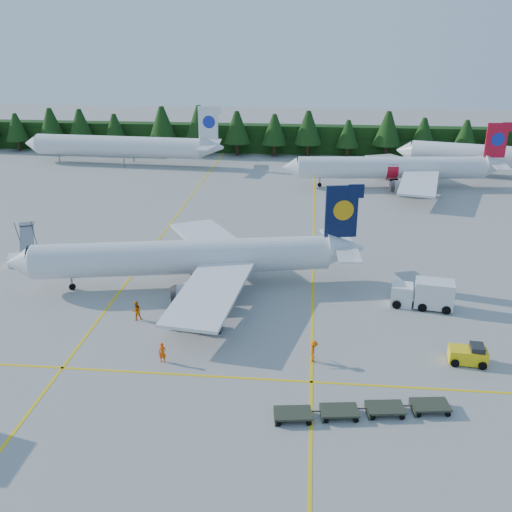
# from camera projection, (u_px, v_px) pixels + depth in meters

# --- Properties ---
(ground) EXTENTS (320.00, 320.00, 0.00)m
(ground) POSITION_uv_depth(u_px,v_px,m) (244.00, 339.00, 50.10)
(ground) COLOR gray
(ground) RESTS_ON ground
(taxi_stripe_a) EXTENTS (0.25, 120.00, 0.01)m
(taxi_stripe_a) POSITION_uv_depth(u_px,v_px,m) (150.00, 251.00, 69.87)
(taxi_stripe_a) COLOR yellow
(taxi_stripe_a) RESTS_ON ground
(taxi_stripe_b) EXTENTS (0.25, 120.00, 0.01)m
(taxi_stripe_b) POSITION_uv_depth(u_px,v_px,m) (313.00, 257.00, 68.04)
(taxi_stripe_b) COLOR yellow
(taxi_stripe_b) RESTS_ON ground
(taxi_stripe_cross) EXTENTS (80.00, 0.25, 0.01)m
(taxi_stripe_cross) POSITION_uv_depth(u_px,v_px,m) (235.00, 378.00, 44.56)
(taxi_stripe_cross) COLOR yellow
(taxi_stripe_cross) RESTS_ON ground
(treeline_hedge) EXTENTS (220.00, 4.00, 6.00)m
(treeline_hedge) POSITION_uv_depth(u_px,v_px,m) (288.00, 139.00, 124.79)
(treeline_hedge) COLOR black
(treeline_hedge) RESTS_ON ground
(airliner_navy) EXTENTS (35.83, 29.21, 10.51)m
(airliner_navy) POSITION_uv_depth(u_px,v_px,m) (177.00, 258.00, 59.43)
(airliner_navy) COLOR silver
(airliner_navy) RESTS_ON ground
(airliner_red) EXTENTS (37.56, 30.79, 10.92)m
(airliner_red) POSITION_uv_depth(u_px,v_px,m) (387.00, 168.00, 97.37)
(airliner_red) COLOR silver
(airliner_red) RESTS_ON ground
(airliner_far_left) EXTENTS (40.54, 6.38, 11.78)m
(airliner_far_left) POSITION_uv_depth(u_px,v_px,m) (113.00, 146.00, 113.93)
(airliner_far_left) COLOR silver
(airliner_far_left) RESTS_ON ground
(airliner_far_right) EXTENTS (40.59, 13.59, 12.04)m
(airliner_far_right) POSITION_uv_depth(u_px,v_px,m) (504.00, 157.00, 103.51)
(airliner_far_right) COLOR silver
(airliner_far_right) RESTS_ON ground
(airstairs) EXTENTS (4.80, 6.32, 3.73)m
(airstairs) POSITION_uv_depth(u_px,v_px,m) (27.00, 256.00, 66.35)
(airstairs) COLOR silver
(airstairs) RESTS_ON ground
(service_truck) EXTENTS (6.08, 2.95, 2.82)m
(service_truck) POSITION_uv_depth(u_px,v_px,m) (423.00, 294.00, 55.50)
(service_truck) COLOR silver
(service_truck) RESTS_ON ground
(baggage_tug) EXTENTS (3.10, 1.84, 1.59)m
(baggage_tug) POSITION_uv_depth(u_px,v_px,m) (469.00, 354.00, 46.28)
(baggage_tug) COLOR yellow
(baggage_tug) RESTS_ON ground
(dolly_train) EXTENTS (12.54, 3.90, 0.15)m
(dolly_train) POSITION_uv_depth(u_px,v_px,m) (362.00, 409.00, 40.10)
(dolly_train) COLOR #2F3325
(dolly_train) RESTS_ON ground
(uld_pair) EXTENTS (4.89, 2.09, 1.63)m
(uld_pair) POSITION_uv_depth(u_px,v_px,m) (196.00, 318.00, 51.50)
(uld_pair) COLOR #2F3325
(uld_pair) RESTS_ON ground
(crew_a) EXTENTS (0.64, 0.42, 1.74)m
(crew_a) POSITION_uv_depth(u_px,v_px,m) (162.00, 353.00, 46.38)
(crew_a) COLOR #FF4905
(crew_a) RESTS_ON ground
(crew_b) EXTENTS (1.16, 1.11, 1.88)m
(crew_b) POSITION_uv_depth(u_px,v_px,m) (136.00, 311.00, 53.13)
(crew_b) COLOR #DE6204
(crew_b) RESTS_ON ground
(crew_c) EXTENTS (0.56, 0.80, 1.91)m
(crew_c) POSITION_uv_depth(u_px,v_px,m) (314.00, 351.00, 46.39)
(crew_c) COLOR #F46005
(crew_c) RESTS_ON ground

